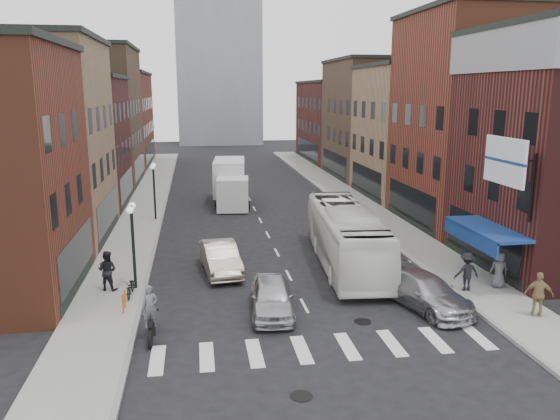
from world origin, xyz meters
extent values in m
plane|color=black|center=(0.00, 0.00, 0.00)|extent=(160.00, 160.00, 0.00)
cube|color=gray|center=(-8.50, 22.00, 0.07)|extent=(3.00, 74.00, 0.15)
cube|color=gray|center=(8.50, 22.00, 0.07)|extent=(3.00, 74.00, 0.15)
cube|color=gray|center=(-7.00, 22.00, 0.00)|extent=(0.20, 74.00, 0.16)
cube|color=gray|center=(7.00, 22.00, 0.00)|extent=(0.20, 74.00, 0.16)
cube|color=silver|center=(0.00, -3.00, 0.00)|extent=(12.00, 2.20, 0.01)
cube|color=black|center=(-10.02, 4.50, 1.60)|extent=(0.08, 7.20, 2.20)
cube|color=#A5805B|center=(-15.00, 14.00, 6.00)|extent=(10.00, 10.00, 12.00)
cube|color=black|center=(-10.02, 14.00, 1.60)|extent=(0.08, 8.00, 2.20)
cube|color=black|center=(-15.00, 14.00, 12.15)|extent=(10.30, 10.20, 0.30)
cube|color=#3E1716|center=(-15.00, 24.00, 5.00)|extent=(10.00, 10.00, 10.00)
cube|color=black|center=(-10.02, 24.00, 1.60)|extent=(0.08, 8.00, 2.20)
cube|color=black|center=(-15.00, 24.00, 10.15)|extent=(10.30, 10.20, 0.30)
cube|color=brown|center=(-15.00, 35.00, 6.50)|extent=(10.00, 12.00, 13.00)
cube|color=black|center=(-10.02, 35.00, 1.60)|extent=(0.08, 9.60, 2.20)
cube|color=black|center=(-15.00, 35.00, 13.15)|extent=(10.30, 12.20, 0.30)
cube|color=brown|center=(-15.00, 49.00, 5.50)|extent=(10.00, 16.00, 11.00)
cube|color=black|center=(-10.02, 49.00, 1.60)|extent=(0.08, 12.80, 2.20)
cube|color=black|center=(-15.00, 49.00, 11.15)|extent=(10.30, 16.20, 0.30)
cube|color=black|center=(10.02, 4.50, 1.60)|extent=(0.08, 7.20, 2.20)
cube|color=brown|center=(15.00, 14.00, 7.00)|extent=(10.00, 10.00, 14.00)
cube|color=black|center=(10.02, 14.00, 1.60)|extent=(0.08, 8.00, 2.20)
cube|color=black|center=(15.00, 14.00, 14.15)|extent=(10.30, 10.20, 0.30)
cube|color=#A5805B|center=(15.00, 24.00, 5.50)|extent=(10.00, 10.00, 11.00)
cube|color=black|center=(10.02, 24.00, 1.60)|extent=(0.08, 8.00, 2.20)
cube|color=black|center=(15.00, 24.00, 11.15)|extent=(10.30, 10.20, 0.30)
cube|color=brown|center=(15.00, 35.00, 6.00)|extent=(10.00, 12.00, 12.00)
cube|color=black|center=(10.02, 35.00, 1.60)|extent=(0.08, 9.60, 2.20)
cube|color=black|center=(15.00, 35.00, 12.15)|extent=(10.30, 12.20, 0.30)
cube|color=#3E1716|center=(15.00, 49.00, 5.00)|extent=(10.00, 16.00, 10.00)
cube|color=black|center=(10.02, 49.00, 1.60)|extent=(0.08, 12.80, 2.20)
cube|color=black|center=(15.00, 49.00, 10.15)|extent=(10.30, 16.20, 0.30)
cube|color=navy|center=(9.10, 2.50, 2.70)|extent=(1.80, 5.00, 0.15)
cube|color=navy|center=(8.25, 2.50, 2.35)|extent=(0.10, 5.00, 0.70)
cylinder|color=black|center=(9.90, 0.50, 5.00)|extent=(0.12, 0.12, 3.00)
cylinder|color=black|center=(9.20, 0.50, 6.20)|extent=(1.40, 0.08, 0.08)
cube|color=silver|center=(8.50, 0.50, 6.20)|extent=(0.12, 3.00, 2.00)
cylinder|color=black|center=(-7.40, 4.00, 2.00)|extent=(0.14, 0.14, 4.00)
cylinder|color=black|center=(-7.40, 4.00, 4.00)|extent=(0.06, 0.90, 0.06)
sphere|color=white|center=(-7.40, 3.55, 3.95)|extent=(0.32, 0.32, 0.32)
sphere|color=white|center=(-7.40, 4.45, 3.95)|extent=(0.32, 0.32, 0.32)
cylinder|color=black|center=(-7.40, 18.00, 2.00)|extent=(0.14, 0.14, 4.00)
cylinder|color=black|center=(-7.40, 18.00, 4.00)|extent=(0.06, 0.90, 0.06)
sphere|color=white|center=(-7.40, 17.55, 3.95)|extent=(0.32, 0.32, 0.32)
sphere|color=white|center=(-7.40, 18.45, 3.95)|extent=(0.32, 0.32, 0.32)
cylinder|color=#D8590C|center=(-7.60, 1.00, 0.55)|extent=(0.08, 0.08, 0.80)
cylinder|color=#D8590C|center=(-7.60, 1.60, 0.55)|extent=(0.08, 0.08, 0.80)
cube|color=silver|center=(-1.71, 20.39, 1.34)|extent=(2.61, 2.79, 2.48)
cube|color=black|center=(-1.71, 20.39, 1.59)|extent=(2.54, 1.61, 1.09)
cube|color=silver|center=(-1.71, 24.16, 2.08)|extent=(2.94, 5.36, 2.88)
cube|color=navy|center=(-1.71, 24.16, 2.08)|extent=(2.69, 2.21, 1.19)
cube|color=black|center=(-1.71, 23.96, 0.45)|extent=(2.77, 6.62, 0.35)
cylinder|color=black|center=(-2.85, 20.59, 0.45)|extent=(0.28, 0.89, 0.89)
cylinder|color=black|center=(-0.57, 20.59, 0.45)|extent=(0.28, 0.89, 0.89)
cylinder|color=black|center=(-2.85, 23.96, 0.45)|extent=(0.28, 0.89, 0.89)
cylinder|color=black|center=(-0.57, 23.96, 0.45)|extent=(0.28, 0.89, 0.89)
cylinder|color=black|center=(-2.85, 25.94, 0.45)|extent=(0.28, 0.89, 0.89)
cylinder|color=black|center=(-0.57, 25.94, 0.45)|extent=(0.28, 0.89, 0.89)
cylinder|color=black|center=(-6.30, -0.53, 0.32)|extent=(0.14, 0.64, 0.64)
cylinder|color=black|center=(-6.30, -1.98, 0.32)|extent=(0.14, 0.64, 0.64)
cube|color=black|center=(-6.30, -1.25, 0.53)|extent=(0.39, 1.18, 0.34)
cube|color=black|center=(-6.30, -0.72, 0.92)|extent=(0.54, 0.13, 0.06)
imported|color=#595C61|center=(-6.30, -1.35, 1.33)|extent=(0.63, 0.46, 1.60)
imported|color=white|center=(3.26, 6.19, 1.59)|extent=(3.62, 11.61, 3.18)
imported|color=#B1B2B6|center=(-1.50, 0.42, 0.73)|extent=(2.11, 4.45, 1.47)
imported|color=beige|center=(-3.37, 6.00, 0.77)|extent=(2.14, 4.85, 1.55)
imported|color=#A9A9AE|center=(5.07, 0.00, 0.72)|extent=(3.26, 5.29, 1.43)
imported|color=black|center=(-7.50, 3.00, 0.56)|extent=(0.62, 1.60, 0.83)
imported|color=black|center=(-8.62, 3.93, 1.08)|extent=(1.03, 0.80, 1.85)
imported|color=black|center=(7.62, 1.32, 1.04)|extent=(1.16, 0.59, 1.79)
imported|color=olive|center=(9.07, -1.87, 1.08)|extent=(1.22, 0.97, 1.86)
imported|color=#4F5056|center=(9.27, 1.46, 1.02)|extent=(0.90, 0.64, 1.73)
camera|label=1|loc=(-4.46, -20.75, 9.15)|focal=35.00mm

